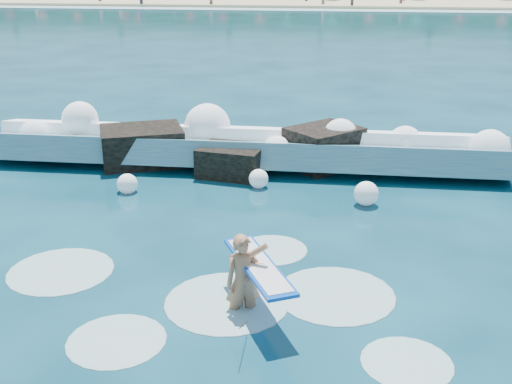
{
  "coord_description": "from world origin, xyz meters",
  "views": [
    {
      "loc": [
        3.21,
        -11.47,
        6.27
      ],
      "look_at": [
        1.5,
        2.0,
        1.2
      ],
      "focal_mm": 45.0,
      "sensor_mm": 36.0,
      "label": 1
    }
  ],
  "objects": [
    {
      "name": "wet_band",
      "position": [
        0.0,
        67.0,
        0.04
      ],
      "size": [
        140.0,
        5.0,
        0.08
      ],
      "primitive_type": "cube",
      "color": "silver",
      "rests_on": "ground"
    },
    {
      "name": "surf_foam",
      "position": [
        1.15,
        -0.62,
        0.0
      ],
      "size": [
        8.81,
        5.62,
        0.12
      ],
      "color": "silver",
      "rests_on": "ground"
    },
    {
      "name": "rock_cluster",
      "position": [
        -0.19,
        7.36,
        0.46
      ],
      "size": [
        8.52,
        3.4,
        1.45
      ],
      "color": "black",
      "rests_on": "ground"
    },
    {
      "name": "wave_spray",
      "position": [
        0.52,
        7.75,
        0.87
      ],
      "size": [
        15.16,
        4.84,
        1.8
      ],
      "color": "white",
      "rests_on": "ground"
    },
    {
      "name": "beach",
      "position": [
        0.0,
        78.0,
        0.2
      ],
      "size": [
        140.0,
        20.0,
        0.4
      ],
      "primitive_type": "cube",
      "color": "tan",
      "rests_on": "ground"
    },
    {
      "name": "ground",
      "position": [
        0.0,
        0.0,
        0.0
      ],
      "size": [
        200.0,
        200.0,
        0.0
      ],
      "primitive_type": "plane",
      "color": "#072E3B",
      "rests_on": "ground"
    },
    {
      "name": "breaking_wave",
      "position": [
        0.38,
        7.62,
        0.48
      ],
      "size": [
        16.07,
        2.59,
        1.39
      ],
      "color": "teal",
      "rests_on": "ground"
    },
    {
      "name": "surfer_with_board",
      "position": [
        1.72,
        -1.12,
        0.68
      ],
      "size": [
        1.64,
        2.96,
        1.84
      ],
      "color": "#AB704F",
      "rests_on": "ground"
    }
  ]
}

